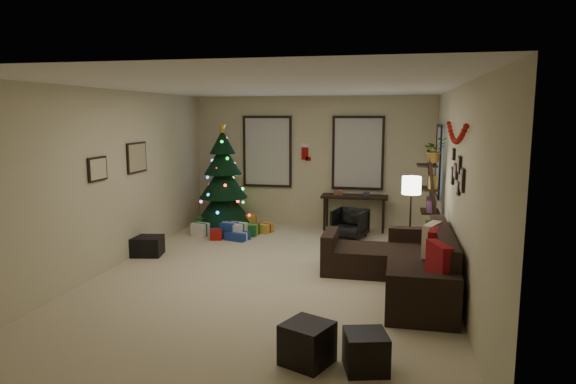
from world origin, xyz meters
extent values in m
plane|color=beige|center=(0.00, 0.00, 0.00)|extent=(7.00, 7.00, 0.00)
plane|color=white|center=(0.00, 0.00, 2.70)|extent=(7.00, 7.00, 0.00)
plane|color=beige|center=(0.00, 3.50, 1.35)|extent=(5.00, 0.00, 5.00)
plane|color=beige|center=(0.00, -3.50, 1.35)|extent=(5.00, 0.00, 5.00)
plane|color=beige|center=(-2.50, 0.00, 1.35)|extent=(0.00, 7.00, 7.00)
plane|color=beige|center=(2.50, 0.00, 1.35)|extent=(0.00, 7.00, 7.00)
cube|color=#728CB2|center=(-0.95, 3.47, 1.55)|extent=(0.94, 0.02, 1.35)
cube|color=beige|center=(-0.95, 3.47, 1.55)|extent=(0.94, 0.03, 1.35)
cube|color=#728CB2|center=(0.95, 3.47, 1.55)|extent=(0.94, 0.02, 1.35)
cube|color=beige|center=(0.95, 3.47, 1.55)|extent=(0.94, 0.03, 1.35)
cube|color=#728CB2|center=(2.47, 2.55, 1.50)|extent=(0.05, 0.27, 1.17)
cube|color=beige|center=(2.47, 2.55, 1.50)|extent=(0.05, 0.45, 1.17)
cylinder|color=black|center=(-1.71, 2.79, 0.13)|extent=(0.09, 0.09, 0.26)
cone|color=black|center=(-1.71, 2.79, 0.52)|extent=(1.18, 1.18, 0.83)
cone|color=black|center=(-1.71, 2.79, 1.00)|extent=(0.98, 0.98, 0.70)
cone|color=black|center=(-1.71, 2.79, 1.44)|extent=(0.77, 0.77, 0.61)
cone|color=black|center=(-1.71, 2.79, 1.78)|extent=(0.52, 0.52, 0.48)
cylinder|color=maroon|center=(-1.71, 2.79, 0.02)|extent=(0.96, 0.96, 0.03)
cube|color=#14591E|center=(-1.05, 2.35, 0.11)|extent=(0.35, 0.28, 0.22)
cube|color=navy|center=(-1.35, 2.05, 0.15)|extent=(0.28, 0.25, 0.30)
cube|color=gold|center=(-0.80, 2.65, 0.09)|extent=(0.25, 0.30, 0.18)
cube|color=silver|center=(-1.95, 2.10, 0.12)|extent=(0.30, 0.22, 0.25)
cube|color=maroon|center=(-1.55, 1.90, 0.10)|extent=(0.22, 0.22, 0.20)
cube|color=#14591E|center=(-2.05, 2.55, 0.14)|extent=(0.26, 0.26, 0.28)
cube|color=navy|center=(-1.15, 1.95, 0.07)|extent=(0.40, 0.30, 0.15)
cube|color=gold|center=(-1.24, 2.88, 0.15)|extent=(0.36, 0.22, 0.30)
cube|color=silver|center=(-1.24, 2.09, 0.14)|extent=(0.36, 0.32, 0.28)
cube|color=black|center=(2.03, -0.21, 0.19)|extent=(0.81, 2.16, 0.38)
cube|color=black|center=(2.33, -0.21, 0.61)|extent=(0.20, 2.16, 0.46)
cube|color=black|center=(2.03, -1.39, 0.30)|extent=(0.81, 0.20, 0.59)
cube|color=black|center=(2.03, 0.97, 0.30)|extent=(0.81, 0.20, 0.59)
cube|color=black|center=(1.24, 0.47, 0.19)|extent=(0.76, 0.81, 0.38)
cube|color=black|center=(0.77, 0.47, 0.30)|extent=(0.18, 0.81, 0.59)
cube|color=maroon|center=(2.21, -1.07, 0.64)|extent=(0.28, 0.49, 0.47)
cube|color=maroon|center=(2.21, -0.17, 0.64)|extent=(0.17, 0.42, 0.40)
cube|color=beige|center=(2.21, 0.12, 0.63)|extent=(0.29, 0.47, 0.45)
cube|color=black|center=(0.93, -2.46, 0.20)|extent=(0.54, 0.54, 0.39)
cube|color=black|center=(1.48, -2.48, 0.18)|extent=(0.46, 0.46, 0.36)
cube|color=black|center=(0.92, 3.22, 0.69)|extent=(1.32, 0.47, 0.05)
cylinder|color=black|center=(0.34, 3.03, 0.33)|extent=(0.05, 0.05, 0.66)
cylinder|color=black|center=(0.34, 3.41, 0.33)|extent=(0.05, 0.05, 0.66)
cylinder|color=black|center=(1.50, 3.03, 0.33)|extent=(0.05, 0.05, 0.66)
cylinder|color=black|center=(1.50, 3.41, 0.33)|extent=(0.05, 0.05, 0.66)
imported|color=black|center=(0.89, 2.57, 0.28)|extent=(0.66, 0.63, 0.56)
cube|color=black|center=(2.32, 1.47, 0.87)|extent=(0.05, 0.05, 1.74)
cube|color=black|center=(2.32, 1.94, 0.87)|extent=(0.05, 0.05, 1.74)
cube|color=black|center=(2.29, 1.70, 0.34)|extent=(0.30, 0.48, 0.03)
cube|color=black|center=(2.29, 1.70, 0.72)|extent=(0.30, 0.48, 0.03)
cube|color=black|center=(2.29, 1.70, 1.11)|extent=(0.30, 0.48, 0.03)
cube|color=black|center=(2.29, 1.70, 1.50)|extent=(0.30, 0.48, 0.03)
imported|color=#4C4C4C|center=(2.30, 1.54, 1.82)|extent=(0.61, 0.59, 0.51)
cylinder|color=black|center=(1.95, 1.07, 0.01)|extent=(0.24, 0.24, 0.03)
cylinder|color=black|center=(1.95, 1.07, 0.60)|extent=(0.03, 0.03, 1.16)
cylinder|color=white|center=(1.95, 1.07, 1.24)|extent=(0.29, 0.29, 0.27)
cube|color=black|center=(-2.48, 0.74, 1.62)|extent=(0.04, 0.60, 0.50)
cube|color=tan|center=(-2.48, 0.74, 1.62)|extent=(0.01, 0.54, 0.45)
cube|color=black|center=(-2.48, -0.40, 1.55)|extent=(0.04, 0.45, 0.35)
cube|color=beige|center=(-2.48, -0.40, 1.55)|extent=(0.01, 0.40, 0.31)
cube|color=black|center=(2.48, -0.60, 1.55)|extent=(0.03, 0.22, 0.28)
cube|color=black|center=(2.48, -0.25, 1.70)|extent=(0.03, 0.18, 0.22)
cube|color=black|center=(2.48, -0.25, 1.40)|extent=(0.03, 0.20, 0.16)
cube|color=black|center=(2.48, 0.10, 1.58)|extent=(0.03, 0.26, 0.20)
cube|color=black|center=(2.48, 0.45, 1.48)|extent=(0.03, 0.18, 0.24)
cube|color=black|center=(2.48, 0.45, 1.78)|extent=(0.03, 0.16, 0.16)
cube|color=#990F0C|center=(-0.15, 3.49, 1.54)|extent=(0.14, 0.04, 0.30)
cube|color=white|center=(-0.15, 3.49, 1.69)|extent=(0.16, 0.05, 0.08)
cube|color=#990F0C|center=(-0.08, 3.49, 1.41)|extent=(0.10, 0.04, 0.08)
cube|color=#990F0C|center=(0.18, 3.53, 1.38)|extent=(0.14, 0.04, 0.30)
cube|color=white|center=(0.18, 3.53, 1.53)|extent=(0.16, 0.05, 0.08)
cube|color=#990F0C|center=(0.25, 3.53, 1.25)|extent=(0.10, 0.04, 0.08)
cube|color=black|center=(-2.38, 0.63, 0.16)|extent=(0.70, 0.53, 0.32)
camera|label=1|loc=(1.67, -6.86, 2.32)|focal=31.48mm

